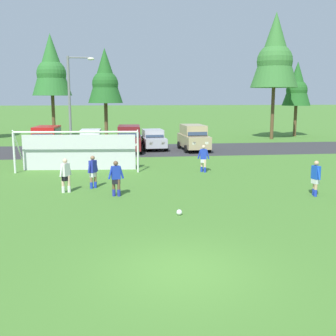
{
  "coord_description": "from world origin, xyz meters",
  "views": [
    {
      "loc": [
        -1.62,
        -9.99,
        4.5
      ],
      "look_at": [
        0.74,
        8.42,
        1.27
      ],
      "focal_mm": 43.86,
      "sensor_mm": 36.0,
      "label": 1
    }
  ],
  "objects_px": {
    "parked_car_slot_center": "(153,139)",
    "parked_car_slot_left": "(91,139)",
    "player_defender_far": "(93,172)",
    "soccer_ball": "(179,212)",
    "street_lamp": "(72,107)",
    "player_midfield_center": "(66,176)",
    "player_trailing_back": "(116,179)",
    "player_striker_near": "(203,159)",
    "player_winger_right": "(316,178)",
    "parked_car_slot_center_left": "(129,138)",
    "soccer_goal": "(79,150)",
    "parked_car_slot_far_left": "(47,139)",
    "parked_car_slot_center_right": "(194,137)"
  },
  "relations": [
    {
      "from": "soccer_goal",
      "to": "player_winger_right",
      "type": "bearing_deg",
      "value": -35.68
    },
    {
      "from": "parked_car_slot_center_right",
      "to": "player_midfield_center",
      "type": "bearing_deg",
      "value": -121.48
    },
    {
      "from": "soccer_goal",
      "to": "parked_car_slot_center",
      "type": "relative_size",
      "value": 1.75
    },
    {
      "from": "player_winger_right",
      "to": "parked_car_slot_left",
      "type": "bearing_deg",
      "value": 121.14
    },
    {
      "from": "player_defender_far",
      "to": "parked_car_slot_far_left",
      "type": "relative_size",
      "value": 0.35
    },
    {
      "from": "player_winger_right",
      "to": "parked_car_slot_center_right",
      "type": "bearing_deg",
      "value": 98.45
    },
    {
      "from": "player_trailing_back",
      "to": "parked_car_slot_far_left",
      "type": "height_order",
      "value": "parked_car_slot_far_left"
    },
    {
      "from": "street_lamp",
      "to": "player_trailing_back",
      "type": "bearing_deg",
      "value": -75.64
    },
    {
      "from": "soccer_ball",
      "to": "parked_car_slot_center_left",
      "type": "relative_size",
      "value": 0.05
    },
    {
      "from": "player_midfield_center",
      "to": "street_lamp",
      "type": "bearing_deg",
      "value": 93.46
    },
    {
      "from": "parked_car_slot_center_right",
      "to": "soccer_goal",
      "type": "bearing_deg",
      "value": -135.74
    },
    {
      "from": "street_lamp",
      "to": "player_midfield_center",
      "type": "bearing_deg",
      "value": -86.54
    },
    {
      "from": "parked_car_slot_center",
      "to": "parked_car_slot_left",
      "type": "bearing_deg",
      "value": 173.13
    },
    {
      "from": "parked_car_slot_center_left",
      "to": "parked_car_slot_center_right",
      "type": "bearing_deg",
      "value": 3.17
    },
    {
      "from": "player_winger_right",
      "to": "parked_car_slot_far_left",
      "type": "relative_size",
      "value": 0.35
    },
    {
      "from": "player_midfield_center",
      "to": "parked_car_slot_center_right",
      "type": "relative_size",
      "value": 0.35
    },
    {
      "from": "soccer_goal",
      "to": "parked_car_slot_far_left",
      "type": "xyz_separation_m",
      "value": [
        -3.23,
        8.37,
        -0.18
      ]
    },
    {
      "from": "player_striker_near",
      "to": "player_defender_far",
      "type": "height_order",
      "value": "same"
    },
    {
      "from": "soccer_ball",
      "to": "player_trailing_back",
      "type": "xyz_separation_m",
      "value": [
        -2.39,
        3.39,
        0.71
      ]
    },
    {
      "from": "player_winger_right",
      "to": "parked_car_slot_center",
      "type": "xyz_separation_m",
      "value": [
        -5.83,
        17.84,
        0.05
      ]
    },
    {
      "from": "player_midfield_center",
      "to": "parked_car_slot_far_left",
      "type": "bearing_deg",
      "value": 102.28
    },
    {
      "from": "player_defender_far",
      "to": "parked_car_slot_center",
      "type": "xyz_separation_m",
      "value": [
        4.35,
        14.91,
        0.05
      ]
    },
    {
      "from": "soccer_goal",
      "to": "parked_car_slot_center_left",
      "type": "distance_m",
      "value": 8.96
    },
    {
      "from": "parked_car_slot_center_left",
      "to": "parked_car_slot_center",
      "type": "xyz_separation_m",
      "value": [
        2.1,
        1.43,
        -0.24
      ]
    },
    {
      "from": "player_striker_near",
      "to": "player_winger_right",
      "type": "xyz_separation_m",
      "value": [
        3.81,
        -6.59,
        0.0
      ]
    },
    {
      "from": "soccer_goal",
      "to": "player_trailing_back",
      "type": "distance_m",
      "value": 7.39
    },
    {
      "from": "street_lamp",
      "to": "player_winger_right",
      "type": "bearing_deg",
      "value": -46.88
    },
    {
      "from": "player_winger_right",
      "to": "street_lamp",
      "type": "relative_size",
      "value": 0.22
    },
    {
      "from": "parked_car_slot_far_left",
      "to": "parked_car_slot_center_right",
      "type": "height_order",
      "value": "same"
    },
    {
      "from": "soccer_ball",
      "to": "parked_car_slot_center",
      "type": "xyz_separation_m",
      "value": [
        0.82,
        20.13,
        0.77
      ]
    },
    {
      "from": "player_trailing_back",
      "to": "street_lamp",
      "type": "xyz_separation_m",
      "value": [
        -3.02,
        11.78,
        2.97
      ]
    },
    {
      "from": "player_striker_near",
      "to": "parked_car_slot_center",
      "type": "distance_m",
      "value": 11.43
    },
    {
      "from": "soccer_goal",
      "to": "player_defender_far",
      "type": "relative_size",
      "value": 4.61
    },
    {
      "from": "player_midfield_center",
      "to": "parked_car_slot_center_left",
      "type": "relative_size",
      "value": 0.35
    },
    {
      "from": "player_winger_right",
      "to": "parked_car_slot_left",
      "type": "height_order",
      "value": "parked_car_slot_left"
    },
    {
      "from": "player_defender_far",
      "to": "parked_car_slot_center_right",
      "type": "bearing_deg",
      "value": 60.83
    },
    {
      "from": "soccer_goal",
      "to": "parked_car_slot_left",
      "type": "bearing_deg",
      "value": 89.22
    },
    {
      "from": "player_defender_far",
      "to": "parked_car_slot_center_right",
      "type": "height_order",
      "value": "parked_car_slot_center_right"
    },
    {
      "from": "parked_car_slot_far_left",
      "to": "player_midfield_center",
      "type": "bearing_deg",
      "value": -77.72
    },
    {
      "from": "player_midfield_center",
      "to": "street_lamp",
      "type": "xyz_separation_m",
      "value": [
        -0.65,
        10.75,
        2.97
      ]
    },
    {
      "from": "soccer_goal",
      "to": "player_striker_near",
      "type": "height_order",
      "value": "soccer_goal"
    },
    {
      "from": "soccer_ball",
      "to": "street_lamp",
      "type": "height_order",
      "value": "street_lamp"
    },
    {
      "from": "parked_car_slot_center",
      "to": "parked_car_slot_center_right",
      "type": "distance_m",
      "value": 3.54
    },
    {
      "from": "player_striker_near",
      "to": "player_trailing_back",
      "type": "relative_size",
      "value": 1.0
    },
    {
      "from": "parked_car_slot_far_left",
      "to": "parked_car_slot_center_left",
      "type": "height_order",
      "value": "same"
    },
    {
      "from": "player_defender_far",
      "to": "parked_car_slot_left",
      "type": "bearing_deg",
      "value": 93.63
    },
    {
      "from": "player_defender_far",
      "to": "player_trailing_back",
      "type": "xyz_separation_m",
      "value": [
        1.13,
        -1.83,
        0.0
      ]
    },
    {
      "from": "player_trailing_back",
      "to": "parked_car_slot_center_left",
      "type": "distance_m",
      "value": 15.36
    },
    {
      "from": "parked_car_slot_center",
      "to": "street_lamp",
      "type": "relative_size",
      "value": 0.59
    },
    {
      "from": "player_striker_near",
      "to": "parked_car_slot_center",
      "type": "relative_size",
      "value": 0.38
    }
  ]
}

